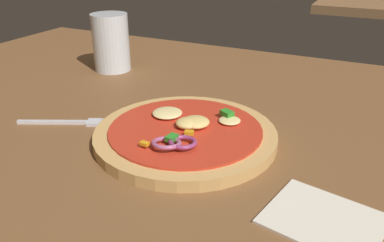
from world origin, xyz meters
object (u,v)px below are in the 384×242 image
object	(u,v)px
beer_glass	(111,45)
napkin	(323,219)
pizza	(186,134)
fork	(76,122)

from	to	relation	value
beer_glass	napkin	world-z (taller)	beer_glass
beer_glass	napkin	xyz separation A→B (m)	(0.47, -0.30, -0.05)
pizza	napkin	world-z (taller)	pizza
napkin	fork	bearing A→B (deg)	169.86
pizza	beer_glass	xyz separation A→B (m)	(-0.27, 0.21, 0.04)
beer_glass	pizza	bearing A→B (deg)	-37.62
pizza	fork	distance (m)	0.17
pizza	napkin	bearing A→B (deg)	-24.67
beer_glass	napkin	distance (m)	0.56
fork	napkin	size ratio (longest dim) A/B	1.25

